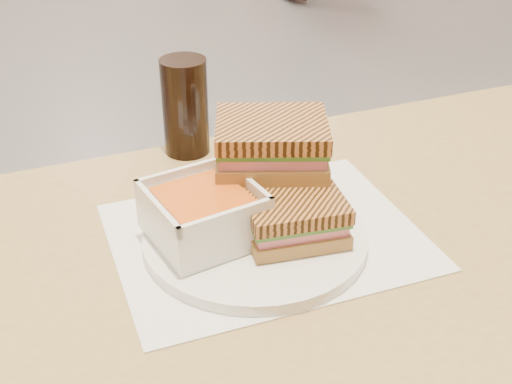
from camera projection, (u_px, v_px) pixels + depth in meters
name	position (u px, v px, depth m)	size (l,w,h in m)	color
main_table	(330.00, 333.00, 0.82)	(1.20, 0.70, 0.75)	#AA874F
tray_liner	(266.00, 236.00, 0.80)	(0.37, 0.29, 0.00)	white
plate	(255.00, 237.00, 0.78)	(0.26, 0.26, 0.01)	white
soup_bowl	(204.00, 215.00, 0.76)	(0.14, 0.14, 0.06)	white
panini_lower	(293.00, 216.00, 0.76)	(0.12, 0.11, 0.05)	#A37B3B
panini_upper	(272.00, 143.00, 0.80)	(0.16, 0.15, 0.06)	#A37B3B
cola_glass	(185.00, 107.00, 0.96)	(0.07, 0.07, 0.14)	black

